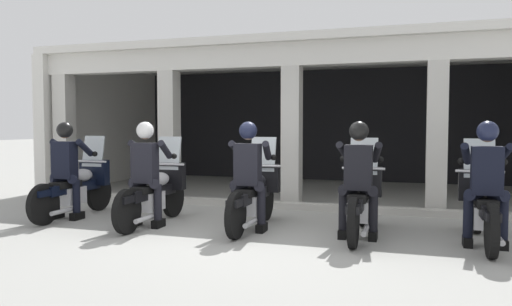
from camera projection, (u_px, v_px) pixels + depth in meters
name	position (u px, v px, depth m)	size (l,w,h in m)	color
ground_plane	(294.00, 202.00, 9.83)	(80.00, 80.00, 0.00)	#999993
station_building	(318.00, 102.00, 11.93)	(11.58, 5.19, 3.25)	black
kerb_strip	(285.00, 205.00, 9.05)	(11.08, 0.24, 0.12)	#B7B5AD
motorcycle_far_left	(78.00, 186.00, 8.30)	(0.62, 2.04, 1.35)	black
police_officer_far_left	(66.00, 162.00, 8.01)	(0.63, 0.61, 1.58)	black
motorcycle_left	(156.00, 191.00, 7.68)	(0.62, 2.04, 1.35)	black
police_officer_left	(146.00, 165.00, 7.39)	(0.63, 0.61, 1.58)	black
motorcycle_center	(255.00, 194.00, 7.37)	(0.62, 2.04, 1.35)	black
police_officer_center	(248.00, 167.00, 7.08)	(0.63, 0.61, 1.58)	black
motorcycle_right	(360.00, 199.00, 6.87)	(0.62, 2.04, 1.35)	black
police_officer_right	(359.00, 170.00, 6.58)	(0.63, 0.61, 1.58)	black
motorcycle_far_right	(483.00, 204.00, 6.41)	(0.62, 2.04, 1.35)	black
police_officer_far_right	(486.00, 173.00, 6.11)	(0.63, 0.61, 1.58)	black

